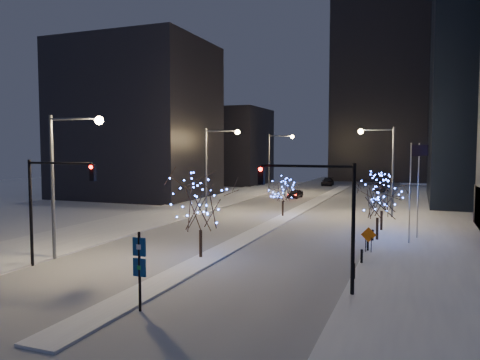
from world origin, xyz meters
The scene contains 25 objects.
ground centered at (0.00, 0.00, 0.00)m, with size 160.00×160.00×0.00m, color silver.
road centered at (0.00, 35.00, 0.01)m, with size 20.00×130.00×0.02m, color #9CA1AA.
median centered at (0.00, 30.00, 0.07)m, with size 2.00×80.00×0.15m, color white.
east_sidewalk centered at (15.00, 20.00, 0.07)m, with size 10.00×90.00×0.15m, color white.
west_sidewalk centered at (-14.00, 20.00, 0.07)m, with size 8.00×90.00×0.15m, color white.
filler_west_near centered at (-28.00, 40.00, 12.00)m, with size 22.00×18.00×24.00m, color black.
filler_west_far centered at (-26.00, 70.00, 8.00)m, with size 18.00×16.00×16.00m, color black.
horizon_block centered at (6.00, 92.00, 21.00)m, with size 24.00×14.00×42.00m, color black.
street_lamp_w_near centered at (-8.94, 2.00, 6.50)m, with size 4.40×0.56×10.00m.
street_lamp_w_mid centered at (-8.94, 27.00, 6.50)m, with size 4.40×0.56×10.00m.
street_lamp_w_far centered at (-8.94, 52.00, 6.50)m, with size 4.40×0.56×10.00m.
street_lamp_east centered at (10.08, 30.00, 6.45)m, with size 3.90×0.56×10.00m.
traffic_signal_west centered at (-8.44, 0.00, 4.76)m, with size 5.26×0.43×7.00m.
traffic_signal_east centered at (8.94, 1.00, 4.76)m, with size 5.26×0.43×7.00m.
flagpoles centered at (13.37, 17.25, 4.80)m, with size 1.35×2.60×8.00m.
bollards centered at (10.20, 10.00, 0.60)m, with size 0.16×12.16×0.90m.
car_near centered at (-4.08, 46.63, 0.69)m, with size 1.62×4.02×1.37m, color black.
car_mid centered at (7.66, 61.84, 0.79)m, with size 1.67×4.80×1.58m, color black.
car_far centered at (-3.65, 71.88, 0.77)m, with size 2.16×5.32×1.54m, color black.
holiday_tree_median_near centered at (-0.50, 5.70, 3.95)m, with size 6.21×6.21×6.09m.
holiday_tree_median_far centered at (-0.50, 26.82, 3.01)m, with size 4.19×4.19×4.31m.
holiday_tree_plaza_near centered at (10.50, 16.55, 3.57)m, with size 5.40×5.40×5.34m.
holiday_tree_plaza_far centered at (10.50, 21.38, 3.48)m, with size 5.10×5.10×5.19m.
wayfinding_sign centered at (1.37, -4.79, 2.35)m, with size 0.68×0.13×3.83m.
construction_sign centered at (10.30, 11.42, 1.26)m, with size 1.12×0.15×1.84m.
Camera 1 is at (13.56, -23.39, 7.79)m, focal length 35.00 mm.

